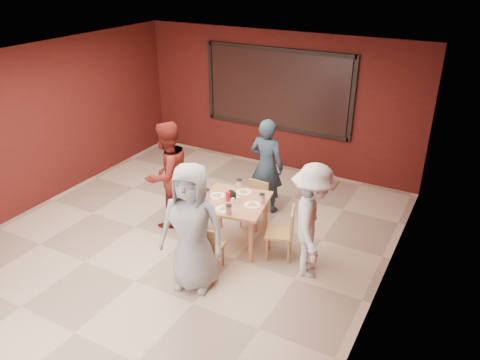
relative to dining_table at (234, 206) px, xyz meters
The scene contains 11 objects.
floor 1.07m from the dining_table, 153.22° to the right, with size 7.00×7.00×0.00m, color #CAAA8C.
window_blinds 3.31m from the dining_table, 103.58° to the left, with size 3.00×0.02×1.50m, color black.
dining_table is the anchor object (origin of this frame).
chair_front 0.85m from the dining_table, 88.88° to the right, with size 0.40×0.40×0.77m.
chair_back 0.73m from the dining_table, 89.09° to the left, with size 0.39×0.39×0.77m.
chair_left 0.84m from the dining_table, behind, with size 0.48×0.48×0.79m.
chair_right 0.84m from the dining_table, ahead, with size 0.50×0.50×0.82m.
diner_front 1.16m from the dining_table, 89.55° to the right, with size 0.88×0.57×1.80m, color gray.
diner_back 1.25m from the dining_table, 92.50° to the left, with size 0.61×0.40×1.68m, color #283847.
diner_left 1.28m from the dining_table, behind, with size 0.87×0.67×1.78m, color maroon.
diner_right 1.31m from the dining_table, ahead, with size 1.08×0.62×1.67m, color silver.
Camera 1 is at (3.79, -5.02, 4.11)m, focal length 35.00 mm.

